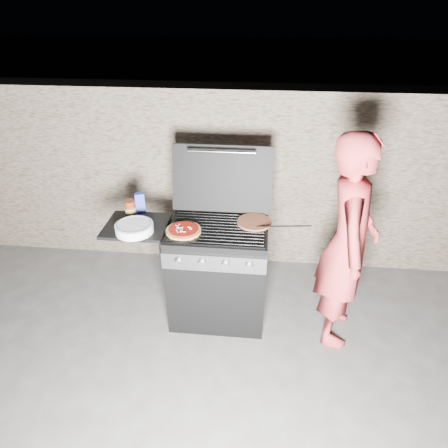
# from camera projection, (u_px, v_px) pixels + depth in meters

# --- Properties ---
(ground) EXTENTS (50.00, 50.00, 0.00)m
(ground) POSITION_uv_depth(u_px,v_px,m) (219.00, 313.00, 3.64)
(ground) COLOR #474340
(stone_wall) EXTENTS (8.00, 0.35, 1.80)m
(stone_wall) POSITION_uv_depth(u_px,v_px,m) (229.00, 177.00, 4.09)
(stone_wall) COLOR gray
(stone_wall) RESTS_ON ground
(gas_grill) EXTENTS (1.34, 0.79, 0.91)m
(gas_grill) POSITION_uv_depth(u_px,v_px,m) (189.00, 272.00, 3.43)
(gas_grill) COLOR black
(gas_grill) RESTS_ON ground
(pizza_topped) EXTENTS (0.30, 0.30, 0.03)m
(pizza_topped) POSITION_uv_depth(u_px,v_px,m) (184.00, 230.00, 3.12)
(pizza_topped) COLOR gold
(pizza_topped) RESTS_ON gas_grill
(pizza_plain) EXTENTS (0.37, 0.37, 0.02)m
(pizza_plain) POSITION_uv_depth(u_px,v_px,m) (254.00, 222.00, 3.25)
(pizza_plain) COLOR #BE7444
(pizza_plain) RESTS_ON gas_grill
(sauce_jar) EXTENTS (0.11, 0.11, 0.14)m
(sauce_jar) POSITION_uv_depth(u_px,v_px,m) (130.00, 208.00, 3.34)
(sauce_jar) COLOR maroon
(sauce_jar) RESTS_ON gas_grill
(blue_carton) EXTENTS (0.09, 0.07, 0.17)m
(blue_carton) POSITION_uv_depth(u_px,v_px,m) (140.00, 202.00, 3.40)
(blue_carton) COLOR #313FB5
(blue_carton) RESTS_ON gas_grill
(plate_stack) EXTENTS (0.34, 0.34, 0.07)m
(plate_stack) POSITION_uv_depth(u_px,v_px,m) (134.00, 228.00, 3.13)
(plate_stack) COLOR white
(plate_stack) RESTS_ON gas_grill
(person) EXTENTS (0.50, 0.69, 1.76)m
(person) POSITION_uv_depth(u_px,v_px,m) (348.00, 244.00, 3.03)
(person) COLOR #C5383B
(person) RESTS_ON ground
(tongs) EXTENTS (0.45, 0.09, 0.09)m
(tongs) POSITION_uv_depth(u_px,v_px,m) (281.00, 226.00, 3.12)
(tongs) COLOR black
(tongs) RESTS_ON gas_grill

